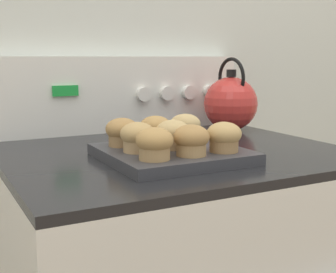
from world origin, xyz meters
TOP-DOWN VIEW (x-y plane):
  - wall_back at (0.00, 0.69)m, footprint 8.00×0.05m
  - control_panel at (0.00, 0.64)m, footprint 0.72×0.07m
  - muffin_pan at (-0.05, 0.25)m, footprint 0.27×0.27m
  - muffin_r0_c0 at (-0.12, 0.17)m, footprint 0.07×0.07m
  - muffin_r0_c1 at (-0.05, 0.17)m, footprint 0.07×0.07m
  - muffin_r0_c2 at (0.03, 0.17)m, footprint 0.07×0.07m
  - muffin_r1_c0 at (-0.12, 0.25)m, footprint 0.07×0.07m
  - muffin_r1_c1 at (-0.05, 0.24)m, footprint 0.07×0.07m
  - muffin_r2_c0 at (-0.13, 0.32)m, footprint 0.07×0.07m
  - muffin_r2_c1 at (-0.05, 0.32)m, footprint 0.07×0.07m
  - muffin_r2_c2 at (0.02, 0.32)m, footprint 0.07×0.07m
  - tea_kettle at (0.27, 0.50)m, footprint 0.15×0.18m

SIDE VIEW (x-z plane):
  - muffin_pan at x=-0.05m, z-range 0.92..0.94m
  - muffin_r0_c0 at x=-0.12m, z-range 0.94..1.00m
  - muffin_r0_c1 at x=-0.05m, z-range 0.94..1.00m
  - muffin_r0_c2 at x=0.03m, z-range 0.94..1.00m
  - muffin_r1_c0 at x=-0.12m, z-range 0.94..1.00m
  - muffin_r1_c1 at x=-0.05m, z-range 0.94..1.00m
  - muffin_r2_c0 at x=-0.13m, z-range 0.94..1.00m
  - muffin_r2_c1 at x=-0.05m, z-range 0.94..1.00m
  - muffin_r2_c2 at x=0.02m, z-range 0.94..1.00m
  - tea_kettle at x=0.27m, z-range 0.89..1.10m
  - control_panel at x=0.00m, z-range 0.92..1.12m
  - wall_back at x=0.00m, z-range 0.00..2.40m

